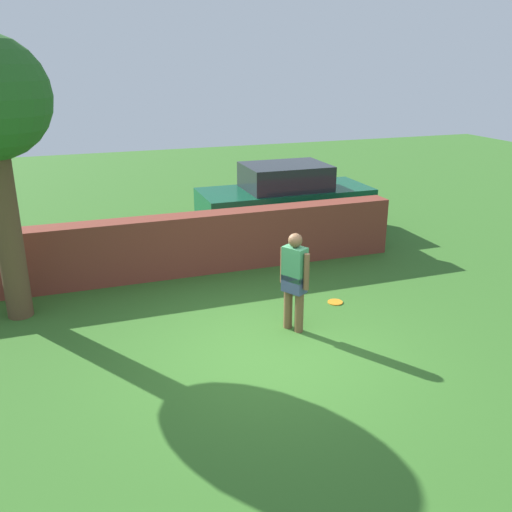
% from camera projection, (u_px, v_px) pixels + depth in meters
% --- Properties ---
extents(ground_plane, '(40.00, 40.00, 0.00)m').
position_uv_depth(ground_plane, '(269.00, 353.00, 8.20)').
color(ground_plane, '#336623').
extents(brick_wall, '(11.16, 0.50, 1.22)m').
position_uv_depth(brick_wall, '(131.00, 251.00, 10.73)').
color(brick_wall, brown).
rests_on(brick_wall, ground).
extents(person, '(0.37, 0.48, 1.62)m').
position_uv_depth(person, '(294.00, 278.00, 8.63)').
color(person, brown).
rests_on(person, ground).
extents(car, '(4.21, 1.94, 1.72)m').
position_uv_depth(car, '(285.00, 199.00, 13.63)').
color(car, '#0C4C2D').
rests_on(car, ground).
extents(frisbee_orange, '(0.27, 0.27, 0.02)m').
position_uv_depth(frisbee_orange, '(335.00, 302.00, 9.90)').
color(frisbee_orange, orange).
rests_on(frisbee_orange, ground).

